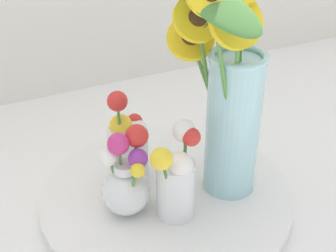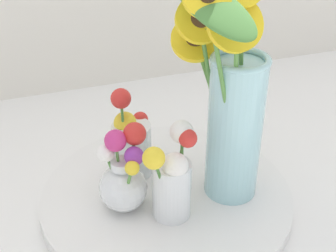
% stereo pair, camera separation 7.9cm
% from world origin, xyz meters
% --- Properties ---
extents(ground_plane, '(6.00, 6.00, 0.00)m').
position_xyz_m(ground_plane, '(0.00, 0.00, 0.00)').
color(ground_plane, white).
extents(serving_tray, '(0.46, 0.46, 0.02)m').
position_xyz_m(serving_tray, '(0.00, 0.06, 0.01)').
color(serving_tray, white).
rests_on(serving_tray, ground_plane).
extents(mason_jar_sunflowers, '(0.18, 0.23, 0.42)m').
position_xyz_m(mason_jar_sunflowers, '(0.10, 0.03, 0.20)').
color(mason_jar_sunflowers, '#9ED1D6').
rests_on(mason_jar_sunflowers, serving_tray).
extents(vase_small_center, '(0.10, 0.08, 0.17)m').
position_xyz_m(vase_small_center, '(-0.01, -0.00, 0.10)').
color(vase_small_center, white).
rests_on(vase_small_center, serving_tray).
extents(vase_bulb_right, '(0.09, 0.09, 0.16)m').
position_xyz_m(vase_bulb_right, '(-0.08, 0.04, 0.09)').
color(vase_bulb_right, white).
rests_on(vase_bulb_right, serving_tray).
extents(vase_small_back, '(0.08, 0.08, 0.18)m').
position_xyz_m(vase_small_back, '(-0.04, 0.14, 0.09)').
color(vase_small_back, white).
rests_on(vase_small_back, serving_tray).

